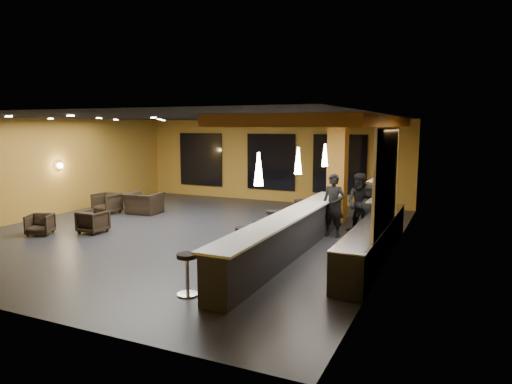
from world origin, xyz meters
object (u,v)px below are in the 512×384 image
at_px(prep_counter, 374,241).
at_px(bar_stool_2, 244,240).
at_px(pendant_1, 298,161).
at_px(pendant_2, 325,155).
at_px(staff_a, 333,205).
at_px(column, 337,170).
at_px(armchair_a, 40,224).
at_px(armchair_b, 93,222).
at_px(armchair_c, 107,203).
at_px(bar_stool_3, 260,233).
at_px(armchair_d, 144,203).
at_px(bar_stool_4, 273,221).
at_px(bar_stool_1, 225,254).
at_px(bar_counter, 291,235).
at_px(bar_stool_0, 187,269).
at_px(bar_stool_5, 289,217).
at_px(bar_stool_6, 300,209).
at_px(pendant_0, 259,169).
at_px(staff_b, 361,204).
at_px(staff_c, 370,210).

relative_size(prep_counter, bar_stool_2, 7.04).
xyz_separation_m(pendant_1, pendant_2, (0.00, 2.50, 0.00)).
xyz_separation_m(pendant_2, staff_a, (0.50, -0.75, -1.42)).
bearing_deg(column, pendant_2, -90.00).
xyz_separation_m(armchair_a, armchair_b, (1.26, 0.86, 0.03)).
bearing_deg(armchair_c, bar_stool_3, -12.22).
height_order(armchair_d, bar_stool_4, bar_stool_4).
height_order(bar_stool_1, bar_stool_2, bar_stool_2).
height_order(pendant_1, armchair_d, pendant_1).
relative_size(bar_counter, bar_stool_0, 9.70).
bearing_deg(bar_stool_2, bar_stool_1, -84.46).
bearing_deg(bar_stool_4, bar_stool_5, 86.71).
bearing_deg(bar_stool_6, staff_a, -38.24).
bearing_deg(armchair_d, bar_counter, 153.73).
xyz_separation_m(pendant_0, bar_stool_1, (-0.66, -0.28, -1.84)).
distance_m(armchair_c, bar_stool_2, 8.09).
distance_m(staff_b, bar_stool_6, 2.14).
bearing_deg(bar_counter, pendant_0, -90.00).
xyz_separation_m(staff_b, bar_stool_3, (-1.95, -3.05, -0.42)).
xyz_separation_m(pendant_0, staff_b, (1.16, 4.93, -1.43)).
bearing_deg(bar_stool_4, armchair_d, 164.18).
distance_m(armchair_b, armchair_d, 3.17).
bearing_deg(bar_stool_3, bar_stool_2, -88.79).
distance_m(pendant_1, bar_stool_3, 2.11).
distance_m(armchair_b, bar_stool_5, 5.99).
relative_size(pendant_0, staff_a, 0.38).
bearing_deg(bar_stool_6, bar_stool_5, -89.02).
distance_m(bar_counter, pendant_0, 2.72).
xyz_separation_m(column, armchair_a, (-7.56, -5.76, -1.44)).
height_order(armchair_a, armchair_d, armchair_d).
xyz_separation_m(staff_a, bar_stool_5, (-1.38, 0.00, -0.47)).
distance_m(staff_b, armchair_a, 9.65).
bearing_deg(armchair_d, bar_stool_2, 143.06).
xyz_separation_m(prep_counter, staff_c, (-0.58, 2.47, 0.33)).
relative_size(armchair_d, bar_stool_3, 1.53).
xyz_separation_m(prep_counter, pendant_1, (-2.00, 0.00, 1.92)).
xyz_separation_m(staff_c, armchair_a, (-8.98, -4.14, -0.44)).
distance_m(staff_b, armchair_b, 8.15).
relative_size(pendant_0, pendant_2, 1.00).
height_order(armchair_a, armchair_b, armchair_b).
height_order(bar_counter, prep_counter, bar_counter).
relative_size(bar_counter, armchair_c, 9.52).
bearing_deg(armchair_b, pendant_2, -151.81).
distance_m(staff_c, bar_stool_6, 2.36).
bearing_deg(bar_stool_1, pendant_1, 76.55).
relative_size(pendant_2, bar_stool_5, 0.98).
relative_size(bar_stool_1, bar_stool_2, 0.93).
relative_size(column, pendant_1, 5.00).
bearing_deg(armchair_a, armchair_c, 73.49).
xyz_separation_m(pendant_1, bar_stool_5, (-0.88, 1.75, -1.89)).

